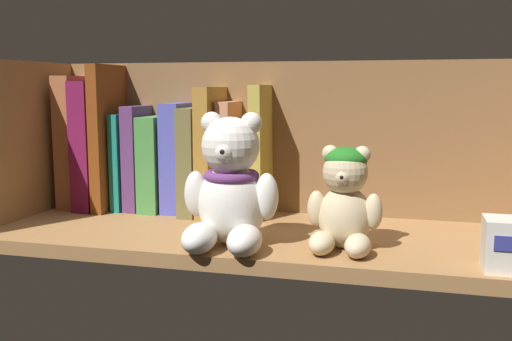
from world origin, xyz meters
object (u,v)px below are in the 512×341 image
Objects in this scene: book_2 at (114,137)px; book_5 at (157,163)px; book_0 at (79,141)px; book_3 at (127,161)px; book_8 at (215,151)px; book_11 at (262,151)px; book_6 at (178,157)px; book_7 at (198,160)px; book_1 at (98,145)px; teddy_bear_larger at (230,189)px; book_10 at (247,168)px; book_9 at (231,158)px; book_4 at (139,158)px; teddy_bear_smaller at (344,201)px.

book_2 is 1.54× the size of book_5.
book_3 is (9.11, 0.00, -3.21)cm from book_0.
book_3 is at bearing 180.00° from book_8.
book_3 is at bearing 180.00° from book_11.
book_0 reaches higher than book_8.
book_6 is 3.53cm from book_7.
book_1 reaches higher than book_6.
book_0 is at bearing 180.00° from book_6.
book_6 is at bearing 128.62° from teddy_bear_larger.
book_1 is at bearing 180.00° from book_10.
book_1 is at bearing 180.00° from book_9.
book_7 reaches higher than book_10.
book_9 is at bearing -0.00° from book_1.
teddy_bear_larger is (19.01, -18.96, -0.46)cm from book_5.
book_6 is (7.24, 0.00, 0.27)cm from book_4.
book_8 is (18.52, 0.00, -1.86)cm from book_2.
book_7 is (13.21, -0.00, 0.59)cm from book_3.
book_2 is at bearing -180.00° from book_9.
teddy_bear_smaller is (14.86, 2.13, -1.16)cm from teddy_bear_larger.
teddy_bear_larger is at bearing -34.97° from book_2.
book_9 is (2.74, 0.00, -1.17)cm from book_8.
book_7 is at bearing -180.00° from book_8.
book_11 reaches higher than book_5.
book_2 is 1.40× the size of book_7.
book_10 is at bearing 0.00° from book_2.
book_3 is at bearing 142.65° from teddy_bear_larger.
book_0 is 1.25× the size of book_6.
book_10 is at bearing 0.00° from book_9.
book_1 is 1.24× the size of book_7.
book_0 is 3.77cm from book_1.
book_8 reaches higher than book_4.
book_8 is (16.26, 0.00, 2.27)cm from book_3.
book_3 is at bearing 180.00° from book_9.
book_1 is at bearing 180.00° from book_8.
book_8 is 2.97cm from book_9.
book_3 is at bearing -0.00° from book_1.
book_9 is at bearing 0.00° from book_7.
book_5 is 7.42cm from book_7.
book_6 is at bearing 180.00° from book_10.
book_9 is at bearing 140.91° from teddy_bear_smaller.
book_11 is at bearing 0.00° from book_10.
book_4 reaches higher than book_7.
book_8 is at bearing 0.00° from book_0.
book_6 reaches higher than teddy_bear_larger.
book_8 is at bearing 180.00° from book_10.
book_11 is (18.61, 0.00, 2.63)cm from book_5.
book_4 and teddy_bear_larger have the same top height.
book_11 reaches higher than book_4.
book_4 is 22.05cm from book_11.
book_3 is 13.22cm from book_7.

